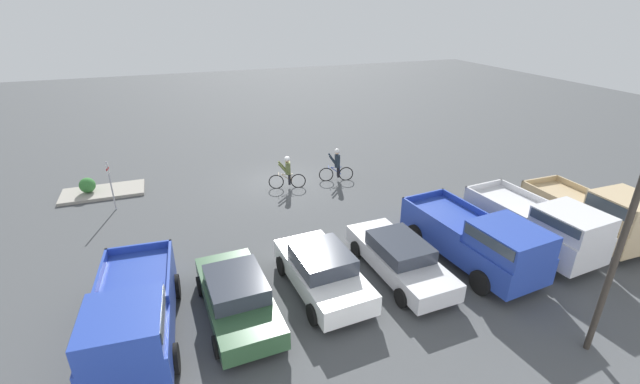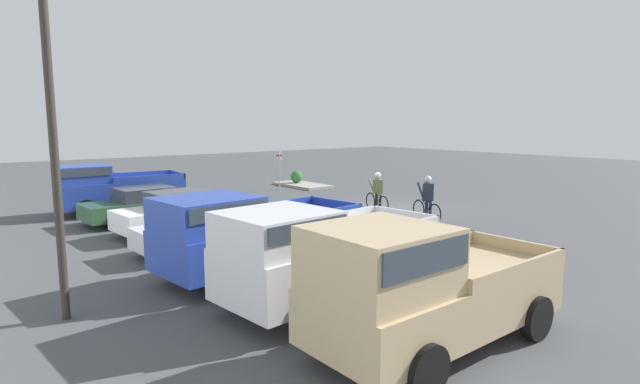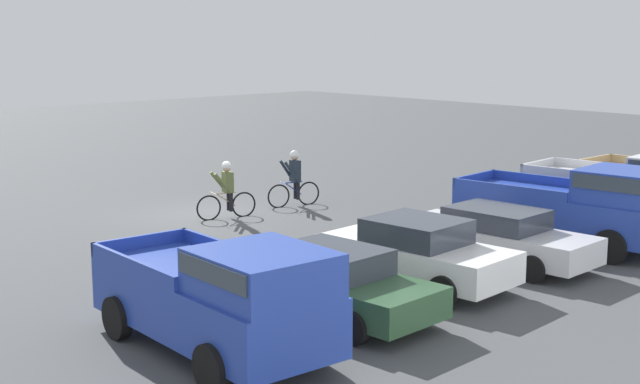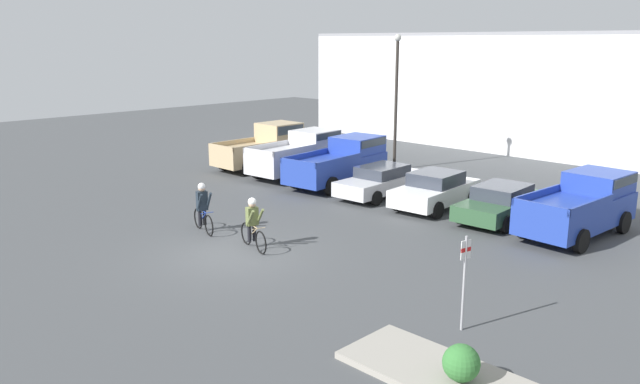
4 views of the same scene
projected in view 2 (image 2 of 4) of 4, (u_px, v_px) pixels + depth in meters
name	position (u px, v px, depth m)	size (l,w,h in m)	color
ground_plane	(389.00, 209.00, 22.24)	(80.00, 80.00, 0.00)	#424447
pickup_truck_0	(419.00, 285.00, 8.28)	(2.24, 4.90, 2.29)	tan
pickup_truck_1	(320.00, 252.00, 10.50)	(2.56, 5.26, 2.16)	silver
pickup_truck_2	(248.00, 232.00, 12.59)	(2.69, 5.65, 2.12)	#233D9E
sedan_0	(216.00, 227.00, 15.18)	(2.05, 4.85, 1.33)	silver
sedan_1	(180.00, 212.00, 17.37)	(2.26, 4.41, 1.47)	white
sedan_2	(144.00, 204.00, 19.38)	(2.15, 4.59, 1.35)	#2D5133
pickup_truck_3	(112.00, 188.00, 21.27)	(2.47, 5.17, 2.06)	#233D9E
cyclist_0	(377.00, 191.00, 21.60)	(1.83, 0.58, 1.72)	black
cyclist_1	(427.00, 198.00, 19.56)	(1.77, 0.57, 1.80)	black
fire_lane_sign	(279.00, 166.00, 27.95)	(0.09, 0.30, 2.30)	#9E9EA3
lamppost	(51.00, 112.00, 9.28)	(0.36, 0.36, 6.91)	#2D2823
curb_island	(302.00, 185.00, 30.00)	(3.79, 1.86, 0.15)	gray
shrub	(297.00, 177.00, 30.44)	(0.74, 0.74, 0.74)	#337033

